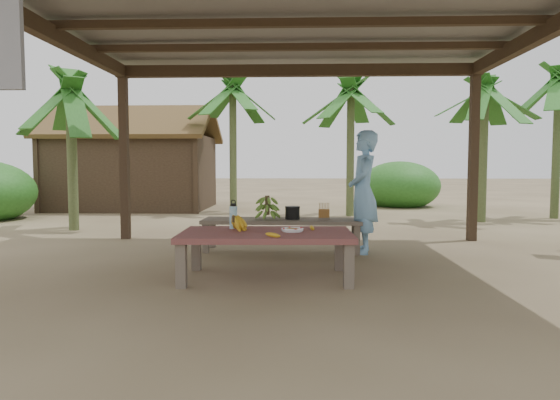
{
  "coord_description": "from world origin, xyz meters",
  "views": [
    {
      "loc": [
        0.02,
        -5.72,
        1.2
      ],
      "look_at": [
        -0.19,
        0.05,
        0.8
      ],
      "focal_mm": 32.0,
      "sensor_mm": 36.0,
      "label": 1
    }
  ],
  "objects_px": {
    "water_flask": "(233,216)",
    "plate": "(292,230)",
    "cooking_pot": "(293,213)",
    "work_table": "(266,238)",
    "ripe_banana_bunch": "(234,222)",
    "bench": "(282,223)",
    "woman": "(363,192)"
  },
  "relations": [
    {
      "from": "water_flask",
      "to": "plate",
      "type": "bearing_deg",
      "value": -19.28
    },
    {
      "from": "plate",
      "to": "work_table",
      "type": "bearing_deg",
      "value": -172.77
    },
    {
      "from": "ripe_banana_bunch",
      "to": "work_table",
      "type": "bearing_deg",
      "value": -18.03
    },
    {
      "from": "work_table",
      "to": "water_flask",
      "type": "relative_size",
      "value": 5.67
    },
    {
      "from": "bench",
      "to": "woman",
      "type": "xyz_separation_m",
      "value": [
        1.12,
        -0.11,
        0.44
      ]
    },
    {
      "from": "ripe_banana_bunch",
      "to": "cooking_pot",
      "type": "bearing_deg",
      "value": 68.75
    },
    {
      "from": "plate",
      "to": "cooking_pot",
      "type": "bearing_deg",
      "value": 90.62
    },
    {
      "from": "work_table",
      "to": "cooking_pot",
      "type": "bearing_deg",
      "value": 79.89
    },
    {
      "from": "ripe_banana_bunch",
      "to": "plate",
      "type": "xyz_separation_m",
      "value": [
        0.64,
        -0.08,
        -0.07
      ]
    },
    {
      "from": "work_table",
      "to": "ripe_banana_bunch",
      "type": "bearing_deg",
      "value": 160.41
    },
    {
      "from": "ripe_banana_bunch",
      "to": "woman",
      "type": "bearing_deg",
      "value": 42.89
    },
    {
      "from": "bench",
      "to": "ripe_banana_bunch",
      "type": "distance_m",
      "value": 1.67
    },
    {
      "from": "ripe_banana_bunch",
      "to": "plate",
      "type": "height_order",
      "value": "ripe_banana_bunch"
    },
    {
      "from": "plate",
      "to": "woman",
      "type": "bearing_deg",
      "value": 58.7
    },
    {
      "from": "bench",
      "to": "water_flask",
      "type": "xyz_separation_m",
      "value": [
        -0.49,
        -1.44,
        0.24
      ]
    },
    {
      "from": "plate",
      "to": "ripe_banana_bunch",
      "type": "bearing_deg",
      "value": 172.58
    },
    {
      "from": "water_flask",
      "to": "ripe_banana_bunch",
      "type": "bearing_deg",
      "value": -82.18
    },
    {
      "from": "cooking_pot",
      "to": "water_flask",
      "type": "bearing_deg",
      "value": -113.87
    },
    {
      "from": "work_table",
      "to": "water_flask",
      "type": "distance_m",
      "value": 0.51
    },
    {
      "from": "water_flask",
      "to": "work_table",
      "type": "bearing_deg",
      "value": -34.71
    },
    {
      "from": "bench",
      "to": "water_flask",
      "type": "height_order",
      "value": "water_flask"
    },
    {
      "from": "ripe_banana_bunch",
      "to": "cooking_pot",
      "type": "height_order",
      "value": "ripe_banana_bunch"
    },
    {
      "from": "woman",
      "to": "water_flask",
      "type": "bearing_deg",
      "value": -44.46
    },
    {
      "from": "woman",
      "to": "work_table",
      "type": "bearing_deg",
      "value": -31.53
    },
    {
      "from": "bench",
      "to": "cooking_pot",
      "type": "relative_size",
      "value": 11.0
    },
    {
      "from": "plate",
      "to": "water_flask",
      "type": "xyz_separation_m",
      "value": [
        -0.66,
        0.23,
        0.12
      ]
    },
    {
      "from": "water_flask",
      "to": "cooking_pot",
      "type": "relative_size",
      "value": 1.6
    },
    {
      "from": "water_flask",
      "to": "woman",
      "type": "bearing_deg",
      "value": 39.54
    },
    {
      "from": "water_flask",
      "to": "woman",
      "type": "distance_m",
      "value": 2.09
    },
    {
      "from": "work_table",
      "to": "ripe_banana_bunch",
      "type": "distance_m",
      "value": 0.41
    },
    {
      "from": "bench",
      "to": "cooking_pot",
      "type": "xyz_separation_m",
      "value": [
        0.15,
        0.01,
        0.14
      ]
    },
    {
      "from": "work_table",
      "to": "cooking_pot",
      "type": "xyz_separation_m",
      "value": [
        0.26,
        1.72,
        0.1
      ]
    }
  ]
}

